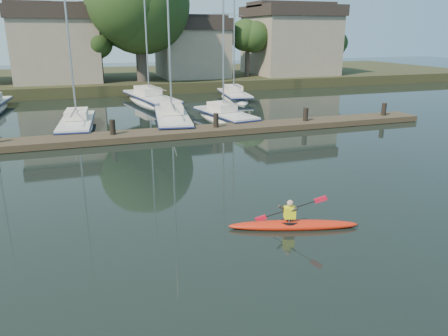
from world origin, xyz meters
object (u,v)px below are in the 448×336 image
object	(u,v)px
sailboat_1	(78,131)
sailboat_7	(234,101)
dock	(167,134)
sailboat_2	(172,126)
sailboat_3	(225,123)
kayak	(293,223)
sailboat_6	(151,105)

from	to	relation	value
sailboat_1	sailboat_7	distance (m)	16.44
dock	sailboat_2	size ratio (longest dim) A/B	2.26
dock	sailboat_7	distance (m)	15.79
sailboat_2	sailboat_7	world-z (taller)	sailboat_2
sailboat_1	sailboat_2	world-z (taller)	sailboat_2
dock	sailboat_3	xyz separation A→B (m)	(4.85, 3.75, -0.38)
kayak	sailboat_7	world-z (taller)	sailboat_7
sailboat_2	sailboat_7	bearing A→B (deg)	58.25
kayak	sailboat_2	distance (m)	17.16
kayak	dock	distance (m)	13.41
sailboat_7	sailboat_6	bearing A→B (deg)	-172.39
kayak	dock	world-z (taller)	kayak
kayak	sailboat_7	xyz separation A→B (m)	(7.80, 26.37, -0.34)
kayak	dock	bearing A→B (deg)	111.90
kayak	sailboat_2	bearing A→B (deg)	106.91
dock	sailboat_3	distance (m)	6.14
kayak	sailboat_1	xyz separation A→B (m)	(-6.00, 17.42, -0.33)
sailboat_2	sailboat_1	bearing A→B (deg)	-174.02
sailboat_3	sailboat_7	bearing A→B (deg)	56.46
sailboat_1	sailboat_7	xyz separation A→B (m)	(13.79, 8.95, -0.01)
dock	sailboat_1	distance (m)	6.32
sailboat_1	sailboat_6	xyz separation A→B (m)	(6.16, 8.93, -0.02)
sailboat_3	sailboat_6	xyz separation A→B (m)	(-3.53, 9.24, -0.02)
dock	kayak	bearing A→B (deg)	-85.04
sailboat_7	dock	bearing A→B (deg)	-117.08
dock	sailboat_7	world-z (taller)	sailboat_7
sailboat_7	sailboat_3	bearing A→B (deg)	-106.44
sailboat_1	sailboat_7	bearing A→B (deg)	38.67
sailboat_1	sailboat_6	distance (m)	10.85
sailboat_2	sailboat_6	size ratio (longest dim) A/B	0.87
sailboat_6	sailboat_3	bearing A→B (deg)	-78.80
sailboat_2	sailboat_6	bearing A→B (deg)	97.52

